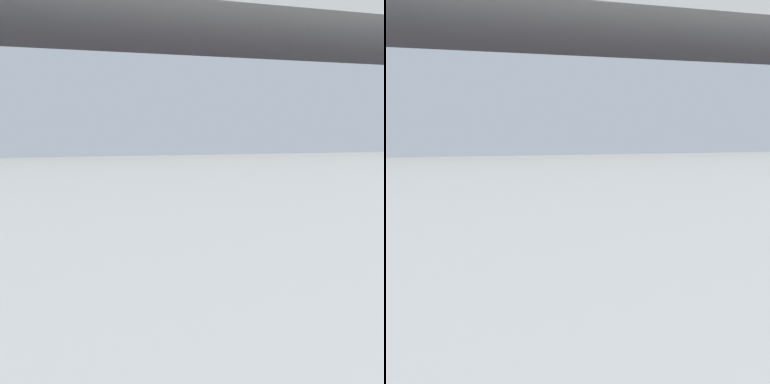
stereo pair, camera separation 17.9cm
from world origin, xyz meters
TOP-DOWN VIEW (x-y plane):
  - ground at (0.00, 0.00)m, footprint 80.00×80.00m
  - city_bus at (-0.32, -0.51)m, footprint 11.54×2.85m
  - traffic_sign at (5.29, -3.11)m, footprint 0.08×0.60m
  - lane_dash_leftmost at (-8.00, -2.92)m, footprint 2.00×0.20m
  - lane_dash_left at (-4.00, -2.92)m, footprint 2.00×0.20m
  - lane_dash_centre at (0.00, -2.92)m, footprint 2.00×0.20m
  - lane_dash_right at (4.00, -2.92)m, footprint 2.00×0.20m
  - lane_dash_rightmost at (8.00, -2.92)m, footprint 2.00×0.20m
  - pedestrian_overpass at (0.00, 10.81)m, footprint 25.22×2.60m

SIDE VIEW (x-z plane):
  - ground at x=0.00m, z-range 0.00..0.00m
  - lane_dash_leftmost at x=-8.00m, z-range 0.00..0.01m
  - lane_dash_left at x=-4.00m, z-range 0.00..0.01m
  - lane_dash_centre at x=0.00m, z-range 0.00..0.01m
  - lane_dash_right at x=4.00m, z-range 0.00..0.01m
  - lane_dash_rightmost at x=8.00m, z-range 0.00..0.01m
  - city_bus at x=-0.32m, z-range 0.31..3.46m
  - traffic_sign at x=5.29m, z-range 0.49..3.29m
  - pedestrian_overpass at x=0.00m, z-range 1.75..9.03m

